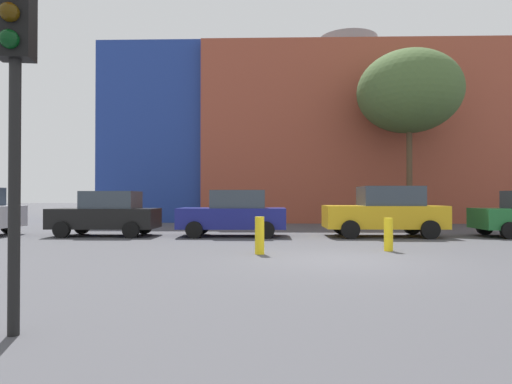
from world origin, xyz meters
TOP-DOWN VIEW (x-y plane):
  - ground_plane at (0.00, 0.00)m, footprint 200.00×200.00m
  - building_backdrop at (3.96, 19.82)m, footprint 31.19×11.62m
  - parked_car_1 at (-7.74, 6.04)m, footprint 3.91×1.92m
  - parked_car_2 at (-2.92, 6.04)m, footprint 3.99×1.96m
  - parked_car_3 at (2.72, 6.04)m, footprint 4.32×2.12m
  - traffic_light_near_left at (-4.35, -5.67)m, footprint 0.39×0.38m
  - bare_tree_0 at (5.47, 11.63)m, footprint 5.16×5.16m
  - bollard_yellow_0 at (-1.86, 0.95)m, footprint 0.24×0.24m
  - bollard_yellow_1 at (1.64, 1.69)m, footprint 0.24×0.24m

SIDE VIEW (x-z plane):
  - ground_plane at x=0.00m, z-range 0.00..0.00m
  - bollard_yellow_1 at x=1.64m, z-range 0.00..0.90m
  - bollard_yellow_0 at x=-1.86m, z-range 0.00..0.96m
  - parked_car_1 at x=-7.74m, z-range 0.00..1.69m
  - parked_car_2 at x=-2.92m, z-range 0.00..1.72m
  - parked_car_3 at x=2.72m, z-range -0.01..1.87m
  - traffic_light_near_left at x=-4.35m, z-range 0.90..4.74m
  - building_backdrop at x=3.96m, z-range -0.91..11.54m
  - bare_tree_0 at x=5.47m, z-range 2.34..11.17m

